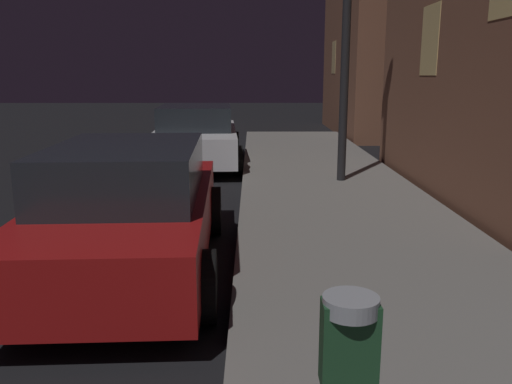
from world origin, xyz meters
TOP-DOWN VIEW (x-y plane):
  - parking_meter at (4.52, 0.73)m, footprint 0.19×0.19m
  - car_red at (2.85, 4.73)m, footprint 2.08×4.34m
  - car_white at (2.85, 11.74)m, footprint 2.30×4.62m

SIDE VIEW (x-z plane):
  - car_white at x=2.85m, z-range 0.00..1.43m
  - car_red at x=2.85m, z-range 0.00..1.43m
  - parking_meter at x=4.52m, z-range 0.48..1.77m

